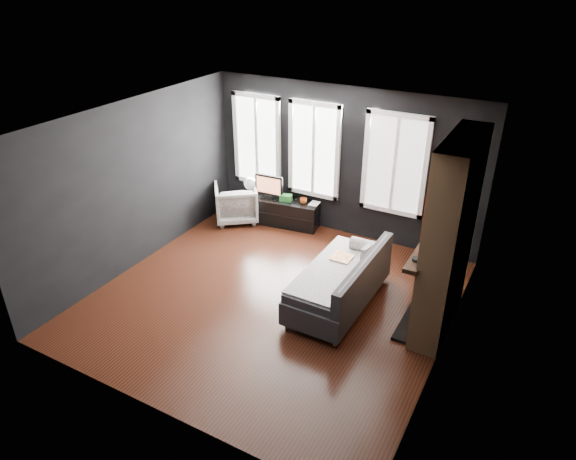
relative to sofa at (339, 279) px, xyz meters
The scene contains 18 objects.
floor 1.07m from the sofa, 157.85° to the right, with size 5.00×5.00×0.00m, color black.
ceiling 2.48m from the sofa, 157.85° to the right, with size 5.00×5.00×0.00m, color white.
wall_back 2.49m from the sofa, 113.13° to the left, with size 5.00×0.02×2.70m, color black.
wall_left 3.55m from the sofa, behind, with size 0.02×5.00×2.70m, color black.
wall_right 1.88m from the sofa, 13.11° to the right, with size 0.02×5.00×2.70m, color black.
windows 3.17m from the sofa, 123.05° to the left, with size 4.00×0.16×1.76m, color white, non-canonical shape.
fireplace 1.69m from the sofa, ahead, with size 0.70×1.62×2.70m, color #93724C, non-canonical shape.
sofa is the anchor object (origin of this frame).
stripe_pillow 0.61m from the sofa, 67.07° to the left, with size 0.08×0.33×0.33m, color gray.
armchair 3.27m from the sofa, 151.08° to the left, with size 0.78×0.73×0.80m, color white.
media_console 2.75m from the sofa, 137.13° to the left, with size 1.46×0.46×0.50m, color black, non-canonical shape.
monitor 2.93m from the sofa, 140.96° to the left, with size 0.58×0.12×0.52m, color black, non-canonical shape.
desk_fan 3.21m from the sofa, 145.97° to the left, with size 0.25×0.25×0.35m, color #ABABAB, non-canonical shape.
mug 2.48m from the sofa, 129.38° to the left, with size 0.13×0.11×0.13m, color orange.
book 2.46m from the sofa, 126.46° to the left, with size 0.17×0.02×0.23m, color tan.
storage_box 2.67m from the sofa, 135.77° to the left, with size 0.22×0.14×0.12m, color #2D7E31.
mantel_vase 1.61m from the sofa, 30.80° to the left, with size 0.20×0.21×0.20m, color gold.
mantel_clock 1.44m from the sofa, 15.69° to the right, with size 0.12×0.12×0.04m, color black.
Camera 1 is at (3.26, -5.47, 4.52)m, focal length 32.00 mm.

